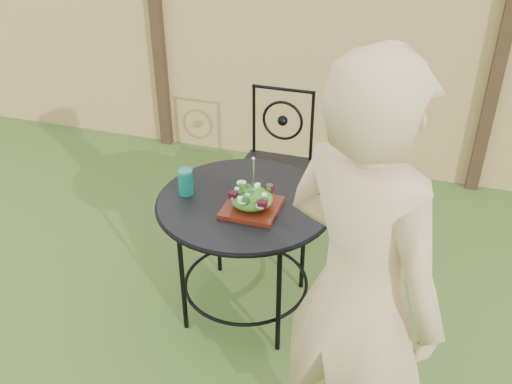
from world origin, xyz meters
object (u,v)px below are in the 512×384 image
patio_chair (276,160)px  salad_plate (252,207)px  diner (359,296)px  patio_table (245,222)px

patio_chair → salad_plate: bearing=-81.4°
diner → salad_plate: (-0.63, 0.70, -0.18)m
patio_chair → diner: bearing=-64.9°
patio_table → patio_chair: 0.87m
diner → salad_plate: bearing=-17.0°
diner → patio_table: bearing=-17.3°
salad_plate → diner: bearing=-48.1°
patio_chair → diner: size_ratio=0.52×
salad_plate → patio_chair: bearing=98.6°
patio_chair → diner: diner is taller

